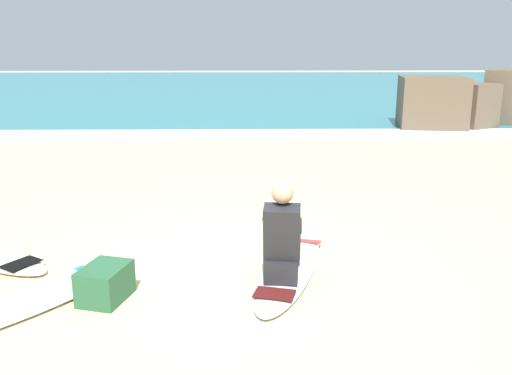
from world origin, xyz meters
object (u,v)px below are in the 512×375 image
(surfboard_main, at_px, (289,266))
(beach_bag, at_px, (105,283))
(surfer_seated, at_px, (282,240))
(surfboard_spare_near, at_px, (36,299))

(surfboard_main, height_order, beach_bag, beach_bag)
(beach_bag, bearing_deg, surfboard_main, 20.78)
(surfer_seated, bearing_deg, beach_bag, -167.90)
(surfboard_main, distance_m, surfer_seated, 0.51)
(surfer_seated, bearing_deg, surfboard_spare_near, -169.72)
(surfboard_spare_near, bearing_deg, surfboard_main, 16.95)
(surfboard_spare_near, height_order, beach_bag, beach_bag)
(surfboard_spare_near, xyz_separation_m, beach_bag, (0.61, 0.06, 0.12))
(surfer_seated, xyz_separation_m, beach_bag, (-1.62, -0.35, -0.28))
(surfer_seated, relative_size, surfboard_spare_near, 0.46)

